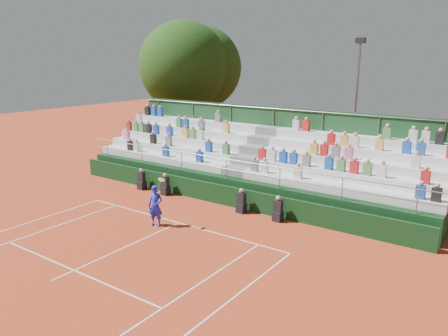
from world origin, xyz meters
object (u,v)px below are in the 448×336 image
Objects in this scene: tree_west at (184,66)px; tree_east at (200,68)px; tennis_player at (156,206)px; floodlight_mast at (357,95)px.

tree_east is at bearing 88.54° from tree_west.
tree_west is 1.03× the size of tree_east.
tennis_player is 0.23× the size of tree_east.
tree_east is 1.16× the size of floodlight_mast.
tree_east is (0.05, 1.93, -0.15)m from tree_west.
tennis_player is 15.70m from floodlight_mast.
floodlight_mast is at bearing 5.41° from tree_west.
tree_east is (-9.63, 15.46, 5.46)m from tennis_player.
tree_west is at bearing -174.59° from floodlight_mast.
floodlight_mast is (13.15, -0.68, -1.52)m from tree_east.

